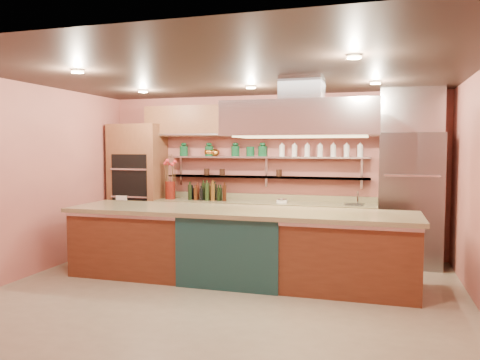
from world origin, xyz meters
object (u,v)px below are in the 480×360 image
(green_canister, at_px, (250,152))
(copper_kettle, at_px, (215,153))
(island, at_px, (237,245))
(kitchen_scale, at_px, (282,200))
(flower_vase, at_px, (170,190))
(refrigerator, at_px, (410,200))

(green_canister, bearing_deg, copper_kettle, 180.00)
(island, relative_size, kitchen_scale, 28.48)
(flower_vase, bearing_deg, kitchen_scale, 0.00)
(island, height_order, flower_vase, flower_vase)
(kitchen_scale, height_order, green_canister, green_canister)
(island, bearing_deg, green_canister, 99.20)
(refrigerator, relative_size, island, 0.44)
(refrigerator, bearing_deg, kitchen_scale, 179.72)
(refrigerator, height_order, green_canister, refrigerator)
(island, distance_m, copper_kettle, 2.41)
(refrigerator, height_order, kitchen_scale, refrigerator)
(kitchen_scale, bearing_deg, island, -110.03)
(copper_kettle, distance_m, green_canister, 0.66)
(refrigerator, xyz_separation_m, island, (-2.38, -1.58, -0.55))
(refrigerator, distance_m, copper_kettle, 3.42)
(refrigerator, bearing_deg, copper_kettle, 176.05)
(kitchen_scale, xyz_separation_m, green_canister, (-0.62, 0.22, 0.82))
(flower_vase, xyz_separation_m, kitchen_scale, (2.08, 0.00, -0.12))
(island, relative_size, flower_vase, 14.79)
(copper_kettle, bearing_deg, refrigerator, -3.95)
(copper_kettle, relative_size, green_canister, 0.96)
(island, distance_m, green_canister, 2.24)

